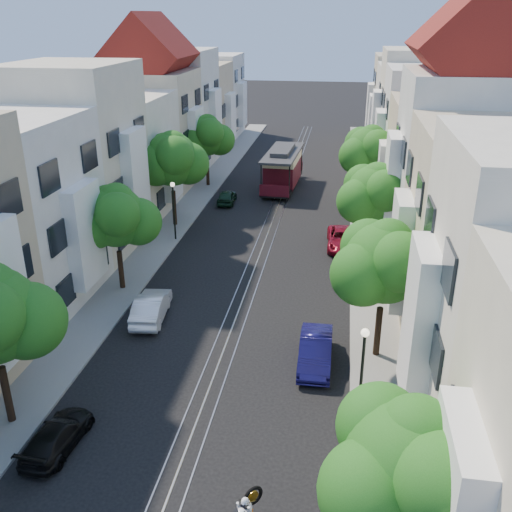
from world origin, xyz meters
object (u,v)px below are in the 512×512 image
at_px(tree_e_b, 386,265).
at_px(tree_e_d, 370,152).
at_px(parked_car_e_far, 343,239).
at_px(tree_e_c, 376,195).
at_px(tree_w_c, 172,160).
at_px(cable_car, 283,166).
at_px(parked_car_e_mid, 315,351).
at_px(parked_car_w_mid, 151,307).
at_px(parked_car_w_far, 227,197).
at_px(tree_w_b, 117,218).
at_px(parked_car_w_near, 57,436).
at_px(lamp_west, 174,202).
at_px(tree_w_d, 207,137).
at_px(lamp_east, 363,362).
at_px(tree_e_a, 412,469).

xyz_separation_m(tree_e_b, tree_e_d, (0.00, 22.00, 0.13)).
bearing_deg(parked_car_e_far, tree_e_c, -56.15).
height_order(tree_w_c, cable_car, tree_w_c).
bearing_deg(parked_car_e_mid, parked_car_e_far, 85.21).
height_order(parked_car_w_mid, parked_car_w_far, parked_car_w_mid).
height_order(tree_w_c, parked_car_e_far, tree_w_c).
bearing_deg(tree_w_b, tree_e_d, 49.73).
relative_size(tree_e_d, parked_car_w_near, 1.88).
distance_m(tree_e_c, tree_w_c, 15.25).
bearing_deg(parked_car_e_far, parked_car_w_near, -117.65).
relative_size(tree_e_c, tree_e_d, 0.95).
bearing_deg(lamp_west, parked_car_e_far, 2.12).
distance_m(tree_e_c, tree_w_b, 15.60).
distance_m(lamp_west, parked_car_e_mid, 17.82).
xyz_separation_m(parked_car_e_far, parked_car_w_far, (-9.87, 8.63, -0.05)).
bearing_deg(parked_car_w_near, parked_car_e_far, -111.77).
bearing_deg(parked_car_e_far, tree_e_b, -84.68).
distance_m(tree_w_d, lamp_east, 34.73).
xyz_separation_m(parked_car_e_far, parked_car_w_mid, (-9.87, -11.53, 0.05)).
relative_size(tree_e_c, parked_car_e_mid, 1.56).
height_order(tree_w_b, parked_car_w_mid, tree_w_b).
xyz_separation_m(parked_car_e_far, parked_car_w_near, (-10.19, -21.48, -0.11)).
relative_size(parked_car_e_far, parked_car_w_far, 1.33).
distance_m(tree_w_b, lamp_west, 8.22).
xyz_separation_m(tree_w_b, lamp_west, (0.84, 8.02, -1.55)).
bearing_deg(tree_e_c, tree_w_b, -157.38).
xyz_separation_m(lamp_east, parked_car_e_far, (-0.83, 18.43, -2.21)).
relative_size(lamp_west, parked_car_w_near, 1.14).
bearing_deg(tree_w_c, parked_car_w_near, -84.26).
bearing_deg(parked_car_e_mid, tree_w_d, 111.76).
height_order(tree_e_a, parked_car_w_near, tree_e_a).
height_order(tree_e_b, lamp_west, tree_e_b).
distance_m(cable_car, parked_car_e_mid, 28.92).
xyz_separation_m(tree_w_c, parked_car_w_near, (2.41, -24.02, -4.54)).
bearing_deg(lamp_west, parked_car_e_mid, -52.78).
bearing_deg(cable_car, parked_car_e_mid, -77.76).
bearing_deg(tree_e_d, parked_car_e_mid, -97.07).
height_order(parked_car_e_far, parked_car_w_mid, parked_car_w_mid).
bearing_deg(parked_car_e_mid, tree_e_d, 82.34).
bearing_deg(tree_e_d, tree_w_c, -157.38).
bearing_deg(tree_w_d, tree_e_d, -19.15).
height_order(tree_w_d, parked_car_w_mid, tree_w_d).
bearing_deg(cable_car, parked_car_w_mid, -96.26).
bearing_deg(tree_w_c, tree_e_a, -62.78).
relative_size(tree_e_d, tree_w_b, 1.09).
xyz_separation_m(tree_w_b, parked_car_w_mid, (2.74, -3.07, -3.71)).
relative_size(tree_w_b, cable_car, 0.70).
distance_m(tree_w_c, lamp_east, 25.01).
height_order(tree_w_d, parked_car_e_mid, tree_w_d).
distance_m(tree_e_b, cable_car, 28.59).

